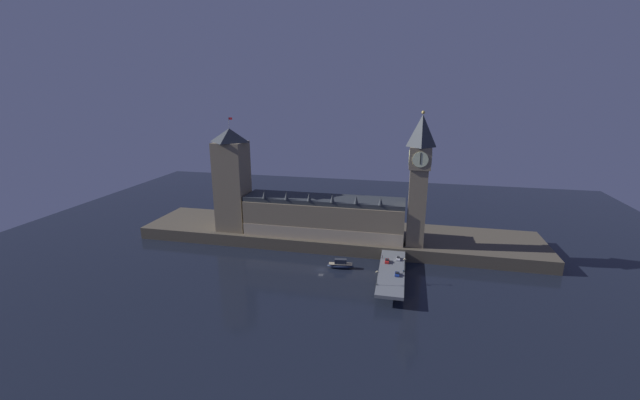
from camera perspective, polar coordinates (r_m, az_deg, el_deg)
ground_plane at (r=189.12m, az=0.14°, el=-10.16°), size 400.00×400.00×0.00m
embankment at (r=223.03m, az=2.29°, el=-5.14°), size 220.00×42.00×6.52m
parliament_hall at (r=211.23m, az=0.57°, el=-2.39°), size 85.04×19.76×25.09m
clock_tower at (r=196.50m, az=14.18°, el=3.29°), size 10.62×10.73×66.80m
victoria_tower at (r=222.01m, az=-12.65°, el=2.90°), size 16.36×16.36×62.38m
bridge at (r=179.33m, az=10.35°, el=-10.48°), size 11.33×46.00×5.51m
car_northbound_lead at (r=186.16m, az=9.72°, el=-8.72°), size 1.93×4.26×1.52m
car_southbound_lead at (r=174.76m, az=11.16°, el=-10.51°), size 2.03×3.93×1.33m
car_southbound_trail at (r=189.99m, az=11.31°, el=-8.31°), size 1.92×4.06×1.36m
pedestrian_mid_walk at (r=177.24m, az=12.01°, el=-10.08°), size 0.38×0.38×1.70m
pedestrian_far_rail at (r=189.92m, az=9.04°, el=-8.10°), size 0.38×0.38×1.80m
street_lamp_near at (r=163.94m, az=8.31°, el=-10.90°), size 1.34×0.60×6.36m
street_lamp_mid at (r=177.00m, az=12.20°, el=-8.99°), size 1.34×0.60×6.50m
boat_upstream at (r=190.56m, az=3.00°, el=-9.40°), size 13.04×5.23×4.70m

